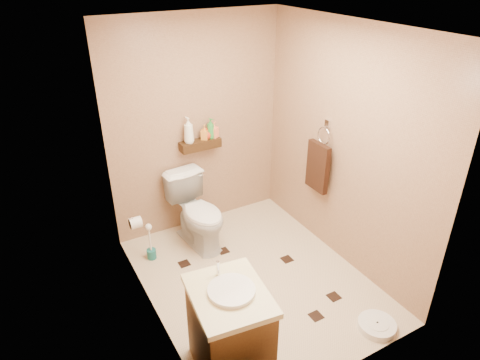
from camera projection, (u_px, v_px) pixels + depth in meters
ground at (254, 279)px, 4.27m from camera, size 2.50×2.50×0.00m
wall_back at (197, 127)px, 4.67m from camera, size 2.00×0.04×2.40m
wall_front at (357, 248)px, 2.75m from camera, size 2.00×0.04×2.40m
wall_left at (145, 201)px, 3.28m from camera, size 0.04×2.50×2.40m
wall_right at (344, 149)px, 4.14m from camera, size 0.04×2.50×2.40m
ceiling at (259, 27)px, 3.15m from camera, size 2.00×2.50×0.02m
wall_shelf at (200, 144)px, 4.70m from camera, size 0.46×0.14×0.10m
floor_accents at (261, 280)px, 4.26m from camera, size 1.16×1.37×0.01m
toilet at (198, 212)px, 4.64m from camera, size 0.52×0.82×0.79m
vanity at (230, 332)px, 3.16m from camera, size 0.60×0.70×0.90m
bathroom_scale at (377, 325)px, 3.70m from camera, size 0.42×0.42×0.07m
toilet_brush at (151, 246)px, 4.49m from camera, size 0.10×0.10×0.43m
towel_ring at (318, 165)px, 4.42m from camera, size 0.12×0.30×0.76m
toilet_paper at (135, 223)px, 4.08m from camera, size 0.12×0.11×0.12m
bottle_a at (189, 130)px, 4.55m from camera, size 0.13×0.13×0.28m
bottle_b at (204, 132)px, 4.66m from camera, size 0.10×0.10×0.16m
bottle_c at (207, 133)px, 4.68m from camera, size 0.13×0.13×0.13m
bottle_d at (211, 128)px, 4.68m from camera, size 0.12×0.12×0.23m
bottle_e at (214, 130)px, 4.71m from camera, size 0.11×0.11×0.17m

